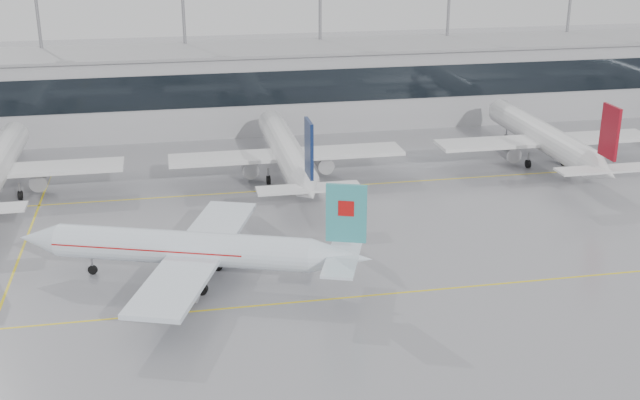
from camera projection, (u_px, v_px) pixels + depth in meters
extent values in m
plane|color=gray|center=(346.00, 298.00, 71.51)|extent=(320.00, 320.00, 0.00)
cube|color=yellow|center=(346.00, 298.00, 71.51)|extent=(120.00, 0.25, 0.01)
cube|color=yellow|center=(292.00, 189.00, 99.16)|extent=(120.00, 0.25, 0.01)
cube|color=yellow|center=(19.00, 257.00, 79.91)|extent=(0.25, 60.00, 0.01)
cube|color=#A0A1A4|center=(259.00, 88.00, 126.61)|extent=(180.00, 15.00, 12.00)
cube|color=black|center=(265.00, 88.00, 119.14)|extent=(180.00, 0.20, 5.00)
cube|color=gray|center=(258.00, 49.00, 124.49)|extent=(182.00, 16.00, 0.40)
cylinder|color=gray|center=(43.00, 57.00, 124.46)|extent=(0.50, 0.50, 22.00)
cylinder|color=gray|center=(186.00, 52.00, 128.44)|extent=(0.50, 0.50, 22.00)
cylinder|color=gray|center=(320.00, 48.00, 132.42)|extent=(0.50, 0.50, 22.00)
cylinder|color=gray|center=(447.00, 44.00, 136.40)|extent=(0.50, 0.50, 22.00)
cylinder|color=gray|center=(566.00, 40.00, 140.38)|extent=(0.50, 0.50, 22.00)
cylinder|color=silver|center=(182.00, 248.00, 73.72)|extent=(23.61, 11.05, 3.14)
cone|color=silver|center=(40.00, 239.00, 75.69)|extent=(4.83, 4.31, 3.14)
cone|color=silver|center=(341.00, 257.00, 71.63)|extent=(6.33, 4.85, 3.14)
cube|color=silver|center=(198.00, 253.00, 73.64)|extent=(13.47, 26.12, 0.45)
cube|color=silver|center=(344.00, 255.00, 71.50)|extent=(6.01, 10.34, 0.25)
cube|color=teal|center=(346.00, 213.00, 70.12)|extent=(3.51, 1.55, 5.36)
cylinder|color=gray|center=(177.00, 290.00, 69.77)|extent=(4.10, 3.19, 2.10)
cylinder|color=gray|center=(208.00, 247.00, 78.68)|extent=(4.10, 3.19, 2.10)
cylinder|color=gray|center=(92.00, 263.00, 75.75)|extent=(0.20, 0.20, 1.31)
cylinder|color=black|center=(93.00, 270.00, 75.97)|extent=(0.95, 0.59, 0.90)
cylinder|color=gray|center=(201.00, 282.00, 71.68)|extent=(0.24, 0.24, 1.31)
cylinder|color=black|center=(202.00, 289.00, 71.90)|extent=(1.19, 0.80, 1.10)
cylinder|color=gray|center=(217.00, 259.00, 76.51)|extent=(0.24, 0.24, 1.31)
cylinder|color=black|center=(217.00, 265.00, 76.73)|extent=(1.19, 0.80, 1.10)
cube|color=#B70F0F|center=(346.00, 208.00, 69.94)|extent=(1.47, 0.90, 1.40)
cube|color=#B70F0F|center=(151.00, 244.00, 74.07)|extent=(18.01, 9.07, 0.12)
cone|color=silver|center=(18.00, 131.00, 110.60)|extent=(3.59, 4.00, 3.59)
cylinder|color=gray|center=(40.00, 179.00, 96.74)|extent=(2.10, 3.60, 2.10)
cylinder|color=gray|center=(14.00, 159.00, 106.87)|extent=(0.20, 0.20, 1.56)
cylinder|color=black|center=(15.00, 165.00, 107.14)|extent=(0.30, 0.90, 0.90)
cylinder|color=gray|center=(20.00, 189.00, 95.16)|extent=(0.24, 0.24, 1.56)
cylinder|color=black|center=(20.00, 195.00, 95.42)|extent=(0.45, 1.10, 1.10)
cylinder|color=silver|center=(285.00, 148.00, 102.47)|extent=(3.59, 27.36, 3.59)
cone|color=silver|center=(269.00, 119.00, 116.93)|extent=(3.59, 4.00, 3.59)
cone|color=silver|center=(308.00, 190.00, 87.28)|extent=(3.59, 5.60, 3.59)
cube|color=silver|center=(287.00, 155.00, 101.23)|extent=(29.64, 5.00, 0.45)
cube|color=silver|center=(309.00, 188.00, 86.99)|extent=(11.40, 2.80, 0.25)
cube|color=#0D1C45|center=(309.00, 148.00, 85.25)|extent=(0.35, 3.60, 6.12)
cylinder|color=gray|center=(249.00, 167.00, 101.33)|extent=(2.10, 3.60, 2.10)
cylinder|color=gray|center=(324.00, 163.00, 103.07)|extent=(2.10, 3.60, 2.10)
cylinder|color=gray|center=(274.00, 145.00, 113.20)|extent=(0.20, 0.20, 1.56)
cylinder|color=black|center=(274.00, 150.00, 113.47)|extent=(0.30, 0.90, 0.90)
cylinder|color=gray|center=(268.00, 174.00, 100.55)|extent=(0.24, 0.24, 1.56)
cylinder|color=black|center=(268.00, 180.00, 100.81)|extent=(0.45, 1.10, 1.10)
cylinder|color=gray|center=(309.00, 172.00, 101.49)|extent=(0.24, 0.24, 1.56)
cylinder|color=black|center=(309.00, 177.00, 101.75)|extent=(0.45, 1.10, 1.10)
cylinder|color=silver|center=(540.00, 134.00, 108.80)|extent=(3.59, 27.36, 3.59)
cone|color=silver|center=(495.00, 108.00, 123.26)|extent=(3.59, 4.00, 3.59)
cone|color=silver|center=(603.00, 171.00, 93.61)|extent=(3.59, 5.60, 3.59)
cube|color=silver|center=(545.00, 140.00, 107.56)|extent=(29.64, 5.00, 0.45)
cube|color=silver|center=(604.00, 169.00, 93.32)|extent=(11.40, 2.80, 0.25)
cube|color=maroon|center=(610.00, 132.00, 91.58)|extent=(0.35, 3.60, 6.12)
cylinder|color=gray|center=(509.00, 152.00, 107.66)|extent=(2.10, 3.60, 2.10)
cylinder|color=gray|center=(575.00, 148.00, 109.40)|extent=(2.10, 3.60, 2.10)
cylinder|color=gray|center=(506.00, 132.00, 119.53)|extent=(0.20, 0.20, 1.56)
cylinder|color=black|center=(506.00, 138.00, 119.80)|extent=(0.30, 0.90, 0.90)
cylinder|color=gray|center=(528.00, 158.00, 106.88)|extent=(0.24, 0.24, 1.56)
cylinder|color=black|center=(528.00, 164.00, 107.14)|extent=(0.45, 1.10, 1.10)
cylinder|color=gray|center=(564.00, 156.00, 107.82)|extent=(0.24, 0.24, 1.56)
cylinder|color=black|center=(564.00, 162.00, 108.08)|extent=(0.45, 1.10, 1.10)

